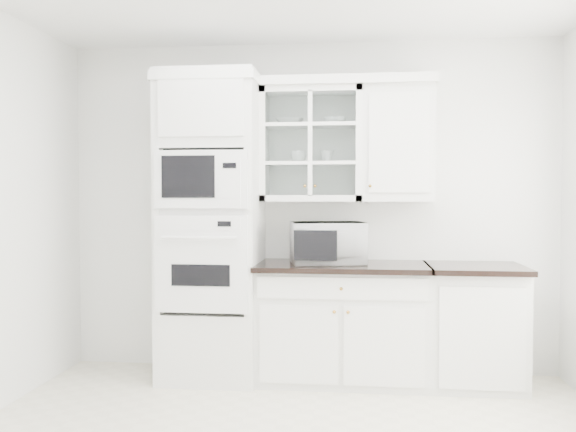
# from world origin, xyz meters

# --- Properties ---
(room_shell) EXTENTS (4.00, 3.50, 2.70)m
(room_shell) POSITION_xyz_m (0.00, 0.43, 1.78)
(room_shell) COLOR white
(room_shell) RESTS_ON ground
(oven_column) EXTENTS (0.76, 0.68, 2.40)m
(oven_column) POSITION_xyz_m (-0.75, 1.42, 1.20)
(oven_column) COLOR white
(oven_column) RESTS_ON ground
(base_cabinet_run) EXTENTS (1.32, 0.67, 0.92)m
(base_cabinet_run) POSITION_xyz_m (0.28, 1.45, 0.46)
(base_cabinet_run) COLOR white
(base_cabinet_run) RESTS_ON ground
(extra_base_cabinet) EXTENTS (0.72, 0.67, 0.92)m
(extra_base_cabinet) POSITION_xyz_m (1.28, 1.45, 0.46)
(extra_base_cabinet) COLOR white
(extra_base_cabinet) RESTS_ON ground
(upper_cabinet_glass) EXTENTS (0.80, 0.33, 0.90)m
(upper_cabinet_glass) POSITION_xyz_m (0.03, 1.58, 1.85)
(upper_cabinet_glass) COLOR white
(upper_cabinet_glass) RESTS_ON room_shell
(upper_cabinet_solid) EXTENTS (0.55, 0.33, 0.90)m
(upper_cabinet_solid) POSITION_xyz_m (0.71, 1.58, 1.85)
(upper_cabinet_solid) COLOR white
(upper_cabinet_solid) RESTS_ON room_shell
(crown_molding) EXTENTS (2.14, 0.38, 0.07)m
(crown_molding) POSITION_xyz_m (-0.07, 1.56, 2.33)
(crown_molding) COLOR white
(crown_molding) RESTS_ON room_shell
(countertop_microwave) EXTENTS (0.64, 0.57, 0.32)m
(countertop_microwave) POSITION_xyz_m (0.16, 1.45, 1.08)
(countertop_microwave) COLOR white
(countertop_microwave) RESTS_ON base_cabinet_run
(bowl_a) EXTENTS (0.23, 0.23, 0.06)m
(bowl_a) POSITION_xyz_m (-0.15, 1.60, 2.04)
(bowl_a) COLOR white
(bowl_a) RESTS_ON upper_cabinet_glass
(bowl_b) EXTENTS (0.20, 0.20, 0.05)m
(bowl_b) POSITION_xyz_m (0.22, 1.57, 2.04)
(bowl_b) COLOR white
(bowl_b) RESTS_ON upper_cabinet_glass
(cup_a) EXTENTS (0.14, 0.14, 0.09)m
(cup_a) POSITION_xyz_m (-0.08, 1.57, 1.76)
(cup_a) COLOR white
(cup_a) RESTS_ON upper_cabinet_glass
(cup_b) EXTENTS (0.13, 0.13, 0.10)m
(cup_b) POSITION_xyz_m (0.15, 1.59, 1.76)
(cup_b) COLOR white
(cup_b) RESTS_ON upper_cabinet_glass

